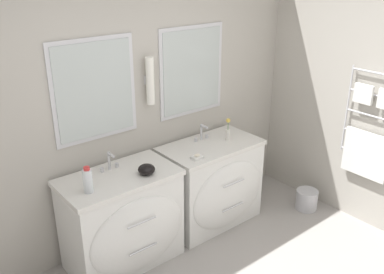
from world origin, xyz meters
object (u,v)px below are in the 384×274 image
object	(u,v)px
toiletry_bottle	(88,180)
vanity_right	(213,184)
flower_vase	(228,131)
amenity_bowl	(147,169)
vanity_left	(124,220)
waste_bin	(307,199)

from	to	relation	value
toiletry_bottle	vanity_right	bearing A→B (deg)	2.41
vanity_right	flower_vase	size ratio (longest dim) A/B	4.40
vanity_right	toiletry_bottle	distance (m)	1.42
amenity_bowl	vanity_right	bearing A→B (deg)	6.15
flower_vase	vanity_left	bearing A→B (deg)	-179.28
vanity_left	toiletry_bottle	bearing A→B (deg)	-169.78
vanity_left	toiletry_bottle	distance (m)	0.60
amenity_bowl	waste_bin	world-z (taller)	amenity_bowl
flower_vase	toiletry_bottle	bearing A→B (deg)	-177.33
vanity_right	amenity_bowl	xyz separation A→B (m)	(-0.82, -0.09, 0.46)
vanity_left	flower_vase	world-z (taller)	flower_vase
vanity_left	vanity_right	xyz separation A→B (m)	(1.01, 0.00, 0.00)
toiletry_bottle	vanity_left	bearing A→B (deg)	10.22
toiletry_bottle	amenity_bowl	distance (m)	0.51
vanity_right	amenity_bowl	distance (m)	0.94
vanity_right	toiletry_bottle	xyz separation A→B (m)	(-1.32, -0.06, 0.51)
vanity_left	vanity_right	distance (m)	1.01
vanity_right	flower_vase	distance (m)	0.54
vanity_left	flower_vase	xyz separation A→B (m)	(1.21, 0.02, 0.50)
vanity_right	waste_bin	distance (m)	1.10
vanity_right	toiletry_bottle	world-z (taller)	toiletry_bottle
vanity_right	toiletry_bottle	bearing A→B (deg)	-177.59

